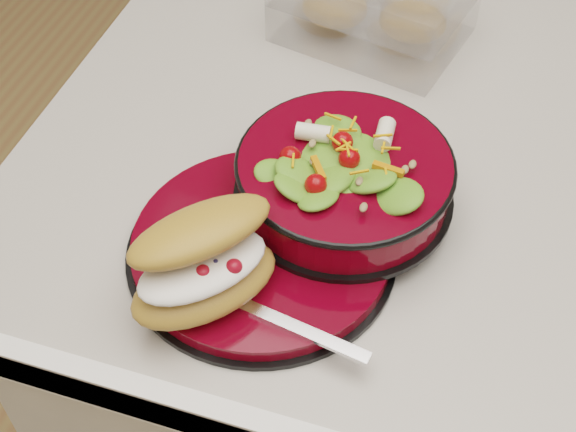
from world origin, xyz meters
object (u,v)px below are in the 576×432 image
(salad_bowl, at_px, (345,172))
(fork, at_px, (274,318))
(dinner_plate, at_px, (262,248))
(pastry_box, at_px, (374,3))
(island_counter, at_px, (519,400))
(croissant, at_px, (205,263))

(salad_bowl, bearing_deg, fork, -96.97)
(dinner_plate, bearing_deg, pastry_box, 87.62)
(salad_bowl, xyz_separation_m, fork, (-0.02, -0.16, -0.03))
(island_counter, distance_m, fork, 0.61)
(croissant, relative_size, pastry_box, 0.68)
(croissant, distance_m, fork, 0.08)
(island_counter, height_order, pastry_box, pastry_box)
(island_counter, bearing_deg, fork, -135.45)
(croissant, height_order, pastry_box, croissant)
(salad_bowl, bearing_deg, island_counter, 23.96)
(salad_bowl, distance_m, fork, 0.16)
(island_counter, height_order, dinner_plate, dinner_plate)
(dinner_plate, bearing_deg, croissant, -111.06)
(dinner_plate, bearing_deg, fork, -64.44)
(croissant, bearing_deg, fork, -58.86)
(croissant, relative_size, fork, 0.99)
(dinner_plate, relative_size, croissant, 1.56)
(croissant, bearing_deg, salad_bowl, 11.13)
(island_counter, relative_size, pastry_box, 5.08)
(pastry_box, bearing_deg, dinner_plate, -79.67)
(island_counter, relative_size, fork, 7.36)
(island_counter, bearing_deg, croissant, -142.56)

